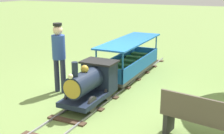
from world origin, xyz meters
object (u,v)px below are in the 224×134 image
at_px(locomotive, 91,82).
at_px(park_bench, 202,119).
at_px(passenger_car, 130,62).
at_px(conductor_person, 59,52).

xyz_separation_m(locomotive, park_bench, (-2.36, 0.65, -0.07)).
bearing_deg(park_bench, locomotive, -15.39).
relative_size(locomotive, park_bench, 1.07).
bearing_deg(park_bench, passenger_car, -49.38).
distance_m(locomotive, park_bench, 2.44).
bearing_deg(passenger_car, park_bench, 130.62).
distance_m(locomotive, conductor_person, 1.15).
bearing_deg(locomotive, conductor_person, -16.16).
distance_m(passenger_car, conductor_person, 2.14).
xyz_separation_m(locomotive, conductor_person, (1.00, -0.29, 0.47)).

